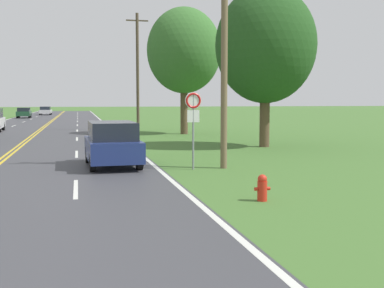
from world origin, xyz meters
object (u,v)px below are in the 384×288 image
car_dark_green_sedan_mid_near (24,113)px  car_silver_sedan_mid_far (46,111)px  traffic_sign (193,111)px  fire_hydrant (262,188)px  tree_left_verge (184,51)px  tree_right_cluster (266,46)px  car_dark_blue_van_nearest (112,143)px

car_dark_green_sedan_mid_near → car_silver_sedan_mid_far: (2.05, 14.56, -0.02)m
traffic_sign → car_dark_green_sedan_mid_near: size_ratio=0.69×
fire_hydrant → car_silver_sedan_mid_far: car_silver_sedan_mid_far is taller
tree_left_verge → car_silver_sedan_mid_far: 53.82m
tree_right_cluster → car_silver_sedan_mid_far: size_ratio=1.90×
tree_left_verge → fire_hydrant: bearing=-97.8°
tree_left_verge → tree_right_cluster: size_ratio=1.10×
traffic_sign → car_dark_blue_van_nearest: bearing=150.9°
fire_hydrant → tree_left_verge: size_ratio=0.07×
tree_left_verge → car_dark_blue_van_nearest: tree_left_verge is taller
traffic_sign → car_dark_green_sedan_mid_near: (-11.51, 55.49, -1.33)m
car_dark_blue_van_nearest → car_dark_green_sedan_mid_near: (-8.74, 53.96, -0.11)m
fire_hydrant → car_dark_blue_van_nearest: car_dark_blue_van_nearest is taller
fire_hydrant → car_dark_green_sedan_mid_near: bearing=101.0°
traffic_sign → car_dark_blue_van_nearest: (-2.77, 1.54, -1.22)m
tree_left_verge → car_silver_sedan_mid_far: size_ratio=2.08×
traffic_sign → tree_right_cluster: (5.71, 7.45, 3.27)m
car_dark_green_sedan_mid_near → car_silver_sedan_mid_far: 14.70m
tree_left_verge → car_dark_green_sedan_mid_near: 40.67m
tree_left_verge → car_silver_sedan_mid_far: (-13.11, 51.92, -5.35)m
traffic_sign → car_silver_sedan_mid_far: bearing=97.7°
car_dark_blue_van_nearest → fire_hydrant: bearing=21.7°
fire_hydrant → traffic_sign: size_ratio=0.24×
fire_hydrant → car_dark_green_sedan_mid_near: size_ratio=0.16×
fire_hydrant → tree_left_verge: tree_left_verge is taller
fire_hydrant → tree_right_cluster: (5.31, 13.12, 5.03)m
tree_left_verge → tree_right_cluster: bearing=-79.1°
car_dark_blue_van_nearest → car_dark_green_sedan_mid_near: 54.66m
tree_left_verge → tree_right_cluster: tree_left_verge is taller
traffic_sign → car_silver_sedan_mid_far: traffic_sign is taller
car_dark_green_sedan_mid_near → car_silver_sedan_mid_far: car_dark_green_sedan_mid_near is taller
car_dark_green_sedan_mid_near → traffic_sign: bearing=-168.8°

